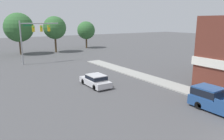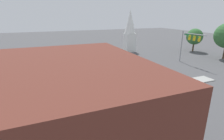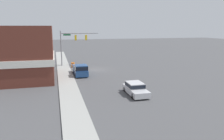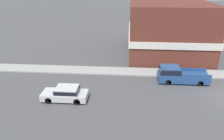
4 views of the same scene
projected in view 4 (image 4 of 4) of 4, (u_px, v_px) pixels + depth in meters
sidewalk_curb at (209, 74)px, 27.00m from camera, size 2.40×60.00×0.14m
car_lead at (66, 93)px, 21.22m from camera, size 1.84×4.43×1.39m
pickup_truck_parked at (178, 75)px, 24.80m from camera, size 1.96×5.63×1.85m
corner_brick_building at (167, 28)px, 33.71m from camera, size 14.09×11.85×7.79m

